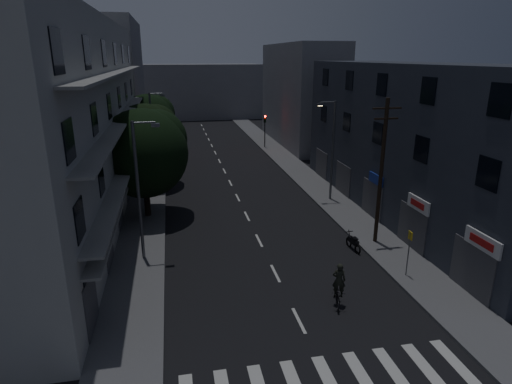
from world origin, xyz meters
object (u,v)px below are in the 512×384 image
object	(u,v)px
bus_stop_sign	(409,245)
motorcycle	(353,243)
utility_pole	(381,170)
cyclist	(338,291)

from	to	relation	value
bus_stop_sign	motorcycle	world-z (taller)	bus_stop_sign
motorcycle	utility_pole	bearing A→B (deg)	14.89
bus_stop_sign	cyclist	xyz separation A→B (m)	(-4.62, -1.79, -1.15)
motorcycle	cyclist	bearing A→B (deg)	-125.19
utility_pole	bus_stop_sign	world-z (taller)	utility_pole
bus_stop_sign	motorcycle	bearing A→B (deg)	109.96
utility_pole	bus_stop_sign	xyz separation A→B (m)	(-0.39, -4.48, -2.98)
utility_pole	cyclist	size ratio (longest dim) A/B	4.10
bus_stop_sign	cyclist	world-z (taller)	bus_stop_sign
utility_pole	cyclist	distance (m)	9.03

